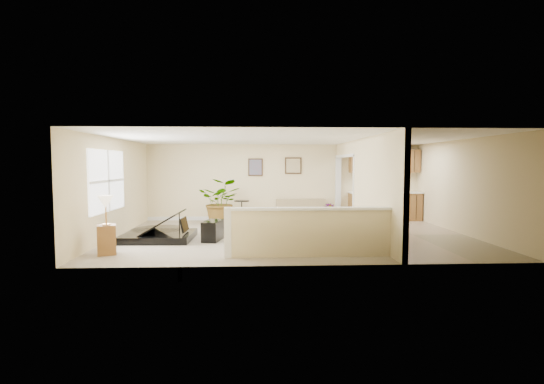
{
  "coord_description": "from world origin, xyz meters",
  "views": [
    {
      "loc": [
        -0.95,
        -10.03,
        1.84
      ],
      "look_at": [
        -0.51,
        0.4,
        1.11
      ],
      "focal_mm": 26.0,
      "sensor_mm": 36.0,
      "label": 1
    }
  ],
  "objects_px": {
    "loveseat": "(303,211)",
    "lamp_stand": "(106,230)",
    "piano_bench": "(213,231)",
    "palm_plant": "(221,202)",
    "piano": "(158,213)",
    "small_plant": "(329,215)",
    "accent_table": "(242,208)"
  },
  "relations": [
    {
      "from": "piano",
      "to": "palm_plant",
      "type": "xyz_separation_m",
      "value": [
        1.35,
        2.36,
        0.04
      ]
    },
    {
      "from": "loveseat",
      "to": "small_plant",
      "type": "bearing_deg",
      "value": -25.43
    },
    {
      "from": "loveseat",
      "to": "small_plant",
      "type": "xyz_separation_m",
      "value": [
        0.79,
        -0.26,
        -0.1
      ]
    },
    {
      "from": "palm_plant",
      "to": "lamp_stand",
      "type": "height_order",
      "value": "palm_plant"
    },
    {
      "from": "piano_bench",
      "to": "palm_plant",
      "type": "bearing_deg",
      "value": 90.44
    },
    {
      "from": "piano_bench",
      "to": "loveseat",
      "type": "relative_size",
      "value": 0.42
    },
    {
      "from": "palm_plant",
      "to": "lamp_stand",
      "type": "xyz_separation_m",
      "value": [
        -1.99,
        -4.06,
        -0.18
      ]
    },
    {
      "from": "small_plant",
      "to": "palm_plant",
      "type": "bearing_deg",
      "value": -178.09
    },
    {
      "from": "accent_table",
      "to": "palm_plant",
      "type": "distance_m",
      "value": 0.76
    },
    {
      "from": "accent_table",
      "to": "lamp_stand",
      "type": "relative_size",
      "value": 0.57
    },
    {
      "from": "loveseat",
      "to": "lamp_stand",
      "type": "height_order",
      "value": "lamp_stand"
    },
    {
      "from": "piano",
      "to": "palm_plant",
      "type": "bearing_deg",
      "value": 61.71
    },
    {
      "from": "piano_bench",
      "to": "lamp_stand",
      "type": "distance_m",
      "value": 2.46
    },
    {
      "from": "piano",
      "to": "loveseat",
      "type": "distance_m",
      "value": 4.81
    },
    {
      "from": "small_plant",
      "to": "lamp_stand",
      "type": "relative_size",
      "value": 0.5
    },
    {
      "from": "palm_plant",
      "to": "piano",
      "type": "bearing_deg",
      "value": -119.84
    },
    {
      "from": "accent_table",
      "to": "palm_plant",
      "type": "height_order",
      "value": "palm_plant"
    },
    {
      "from": "lamp_stand",
      "to": "piano_bench",
      "type": "bearing_deg",
      "value": 34.7
    },
    {
      "from": "palm_plant",
      "to": "lamp_stand",
      "type": "bearing_deg",
      "value": -116.13
    },
    {
      "from": "accent_table",
      "to": "lamp_stand",
      "type": "height_order",
      "value": "lamp_stand"
    },
    {
      "from": "accent_table",
      "to": "palm_plant",
      "type": "relative_size",
      "value": 0.48
    },
    {
      "from": "piano_bench",
      "to": "small_plant",
      "type": "distance_m",
      "value": 4.36
    },
    {
      "from": "loveseat",
      "to": "small_plant",
      "type": "height_order",
      "value": "loveseat"
    },
    {
      "from": "piano",
      "to": "piano_bench",
      "type": "bearing_deg",
      "value": -11.08
    },
    {
      "from": "piano_bench",
      "to": "loveseat",
      "type": "xyz_separation_m",
      "value": [
        2.57,
        3.04,
        0.11
      ]
    },
    {
      "from": "piano",
      "to": "palm_plant",
      "type": "height_order",
      "value": "piano"
    },
    {
      "from": "accent_table",
      "to": "palm_plant",
      "type": "bearing_deg",
      "value": -149.49
    },
    {
      "from": "piano_bench",
      "to": "palm_plant",
      "type": "distance_m",
      "value": 2.7
    },
    {
      "from": "piano_bench",
      "to": "piano",
      "type": "bearing_deg",
      "value": 167.36
    },
    {
      "from": "accent_table",
      "to": "palm_plant",
      "type": "xyz_separation_m",
      "value": [
        -0.62,
        -0.36,
        0.25
      ]
    },
    {
      "from": "piano_bench",
      "to": "accent_table",
      "type": "height_order",
      "value": "accent_table"
    },
    {
      "from": "loveseat",
      "to": "accent_table",
      "type": "distance_m",
      "value": 1.98
    }
  ]
}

